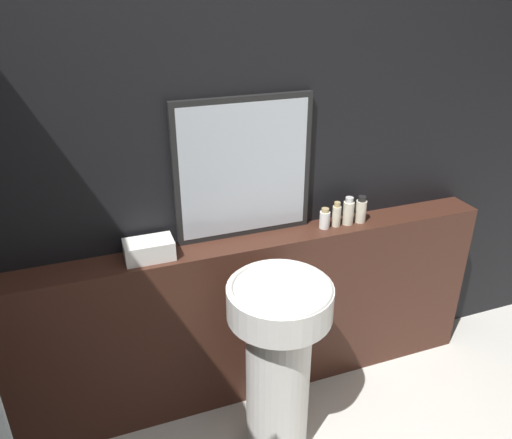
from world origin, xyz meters
TOP-DOWN VIEW (x-y plane):
  - wall_back at (0.00, 1.56)m, footprint 8.00×0.06m
  - vanity_counter at (0.00, 1.44)m, footprint 2.55×0.19m
  - pedestal_sink at (0.01, 1.06)m, footprint 0.45×0.45m
  - mirror at (0.01, 1.51)m, footprint 0.65×0.03m
  - towel_stack at (-0.46, 1.44)m, footprint 0.21×0.13m
  - shampoo_bottle at (0.40, 1.44)m, footprint 0.05×0.05m
  - conditioner_bottle at (0.47, 1.44)m, footprint 0.04×0.04m
  - lotion_bottle at (0.53, 1.44)m, footprint 0.05×0.05m
  - body_wash_bottle at (0.61, 1.44)m, footprint 0.05×0.05m

SIDE VIEW (x-z plane):
  - vanity_counter at x=0.00m, z-range 0.00..0.91m
  - pedestal_sink at x=0.01m, z-range 0.08..0.98m
  - towel_stack at x=-0.46m, z-range 0.91..1.00m
  - shampoo_bottle at x=0.40m, z-range 0.91..1.01m
  - conditioner_bottle at x=0.47m, z-range 0.91..1.03m
  - body_wash_bottle at x=0.61m, z-range 0.90..1.04m
  - lotion_bottle at x=0.53m, z-range 0.90..1.05m
  - mirror at x=0.01m, z-range 0.91..1.57m
  - wall_back at x=0.00m, z-range 0.00..2.50m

